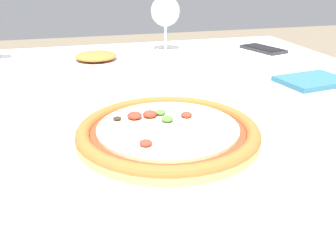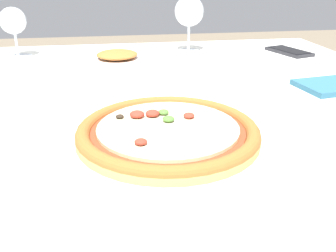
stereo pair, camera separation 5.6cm
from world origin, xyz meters
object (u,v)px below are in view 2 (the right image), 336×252
Objects in this scene: dining_table at (162,134)px; wine_glass_far_right at (189,12)px; pizza_plate at (168,134)px; cell_phone at (289,51)px; side_plate at (117,58)px; wine_glass_far_left at (13,23)px.

dining_table is 7.24× the size of wine_glass_far_right.
pizza_plate is at bearing -104.48° from wine_glass_far_right.
wine_glass_far_right is at bearing 75.52° from pizza_plate.
dining_table is 7.62× the size of cell_phone.
side_plate is (-0.53, -0.03, 0.01)m from cell_phone.
pizza_plate is at bearing -95.28° from dining_table.
wine_glass_far_right is 0.33m from cell_phone.
side_plate is at bearing -155.60° from wine_glass_far_right.
dining_table is at bearing 84.72° from pizza_plate.
side_plate is at bearing -19.57° from wine_glass_far_left.
dining_table is 0.35m from side_plate.
side_plate is (0.29, -0.10, -0.09)m from wine_glass_far_left.
wine_glass_far_left reaches higher than cell_phone.
cell_phone is (0.47, 0.57, -0.01)m from pizza_plate.
side_plate is (-0.23, -0.10, -0.11)m from wine_glass_far_right.
dining_table is 6.12× the size of side_plate.
cell_phone is (0.30, -0.07, -0.11)m from wine_glass_far_right.
cell_phone is at bearing 38.58° from dining_table.
dining_table is 3.81× the size of pizza_plate.
wine_glass_far_left is 0.90× the size of cell_phone.
wine_glass_far_right is (0.51, -0.00, 0.02)m from wine_glass_far_left.
wine_glass_far_left is at bearing 130.47° from dining_table.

